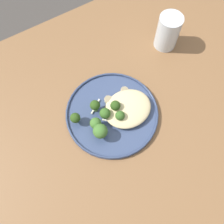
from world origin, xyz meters
TOP-DOWN VIEW (x-y plane):
  - ground at (0.00, 0.00)m, footprint 6.00×6.00m
  - wooden_dining_table at (0.00, 0.00)m, footprint 1.40×1.00m
  - dinner_plate at (0.01, 0.04)m, footprint 0.29×0.29m
  - noodle_bed at (0.05, 0.03)m, footprint 0.15×0.13m
  - seared_scallop_half_hidden at (0.02, 0.08)m, footprint 0.02×0.02m
  - seared_scallop_right_edge at (0.07, 0.02)m, footprint 0.04×0.04m
  - seared_scallop_tiny_bay at (0.04, 0.03)m, footprint 0.03×0.03m
  - seared_scallop_front_small at (0.10, 0.06)m, footprint 0.03×0.03m
  - seared_scallop_on_noodles at (0.10, 0.01)m, footprint 0.03×0.03m
  - seared_scallop_large_seared at (0.08, 0.09)m, footprint 0.02×0.02m
  - seared_scallop_rear_pale at (0.00, 0.04)m, footprint 0.02×0.02m
  - broccoli_floret_center_pile at (-0.06, 0.03)m, footprint 0.03×0.03m
  - broccoli_floret_small_sprig at (0.02, 0.05)m, footprint 0.03×0.03m
  - broccoli_floret_near_rim at (-0.06, 0.00)m, footprint 0.04×0.04m
  - broccoli_floret_split_head at (-0.10, 0.08)m, footprint 0.03×0.03m
  - broccoli_floret_tall_stalk at (-0.02, 0.04)m, footprint 0.03×0.03m
  - broccoli_floret_rear_charred at (-0.03, 0.08)m, footprint 0.03×0.03m
  - broccoli_floret_right_tilted at (0.01, 0.01)m, footprint 0.03×0.03m
  - onion_sliver_pale_crescent at (-0.03, 0.09)m, footprint 0.05×0.03m
  - onion_sliver_long_sliver at (-0.05, 0.02)m, footprint 0.01×0.04m
  - onion_sliver_short_strip at (-0.01, 0.02)m, footprint 0.04×0.04m
  - water_glass at (0.31, 0.18)m, footprint 0.08×0.08m

SIDE VIEW (x-z plane):
  - ground at x=0.00m, z-range 0.00..0.00m
  - wooden_dining_table at x=0.00m, z-range 0.29..1.03m
  - dinner_plate at x=0.01m, z-range 0.74..0.76m
  - onion_sliver_pale_crescent at x=-0.03m, z-range 0.75..0.76m
  - onion_sliver_long_sliver at x=-0.05m, z-range 0.75..0.76m
  - onion_sliver_short_strip at x=-0.01m, z-range 0.75..0.76m
  - seared_scallop_right_edge at x=0.07m, z-range 0.75..0.77m
  - seared_scallop_front_small at x=0.10m, z-range 0.75..0.77m
  - seared_scallop_tiny_bay at x=0.04m, z-range 0.75..0.77m
  - seared_scallop_large_seared at x=0.08m, z-range 0.75..0.77m
  - seared_scallop_on_noodles at x=0.10m, z-range 0.75..0.77m
  - seared_scallop_rear_pale at x=0.00m, z-range 0.75..0.77m
  - seared_scallop_half_hidden at x=0.02m, z-range 0.75..0.77m
  - noodle_bed at x=0.05m, z-range 0.75..0.78m
  - broccoli_floret_split_head at x=-0.10m, z-range 0.76..0.80m
  - broccoli_floret_center_pile at x=-0.06m, z-range 0.76..0.80m
  - broccoli_floret_right_tilted at x=0.01m, z-range 0.76..0.80m
  - broccoli_floret_tall_stalk at x=-0.02m, z-range 0.76..0.81m
  - broccoli_floret_rear_charred at x=-0.03m, z-range 0.76..0.81m
  - broccoli_floret_small_sprig at x=0.02m, z-range 0.76..0.81m
  - broccoli_floret_near_rim at x=-0.06m, z-range 0.76..0.82m
  - water_glass at x=0.31m, z-range 0.73..0.86m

